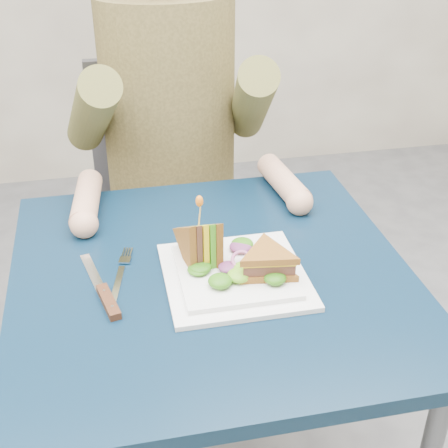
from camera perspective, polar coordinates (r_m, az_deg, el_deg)
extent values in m
cube|color=black|center=(1.19, -1.14, -4.96)|extent=(0.75, 0.75, 0.03)
cylinder|color=#595B5E|center=(1.66, -14.22, -10.10)|extent=(0.04, 0.04, 0.70)
cylinder|color=#595B5E|center=(1.73, 7.51, -7.48)|extent=(0.04, 0.04, 0.70)
cube|color=#47474C|center=(1.83, -4.55, -1.13)|extent=(0.42, 0.40, 0.04)
cube|color=#47474C|center=(1.88, -5.62, 8.23)|extent=(0.42, 0.03, 0.46)
cylinder|color=#47474C|center=(1.82, -9.20, -10.79)|extent=(0.02, 0.02, 0.43)
cylinder|color=#47474C|center=(1.86, 2.06, -9.42)|extent=(0.02, 0.02, 0.43)
cylinder|color=#47474C|center=(2.09, -9.83, -4.73)|extent=(0.02, 0.02, 0.43)
cylinder|color=#47474C|center=(2.12, -0.10, -3.65)|extent=(0.02, 0.02, 0.43)
cylinder|color=brown|center=(1.63, -5.06, 11.17)|extent=(0.34, 0.34, 0.52)
cylinder|color=brown|center=(1.53, -11.99, 9.92)|extent=(0.15, 0.39, 0.31)
cylinder|color=tan|center=(1.40, -12.46, 2.12)|extent=(0.08, 0.20, 0.06)
sphere|color=tan|center=(1.31, -12.67, -0.01)|extent=(0.06, 0.06, 0.06)
cylinder|color=brown|center=(1.58, 2.53, 11.13)|extent=(0.15, 0.39, 0.31)
cylinder|color=tan|center=(1.46, 5.47, 3.88)|extent=(0.08, 0.20, 0.06)
sphere|color=tan|center=(1.37, 6.93, 2.00)|extent=(0.06, 0.06, 0.06)
cube|color=white|center=(1.16, 0.99, -4.78)|extent=(0.26, 0.26, 0.01)
cube|color=white|center=(1.16, 0.99, -4.38)|extent=(0.21, 0.21, 0.01)
cube|color=silver|center=(1.16, -9.71, -5.48)|extent=(0.04, 0.12, 0.00)
cube|color=silver|center=(1.22, -9.05, -3.26)|extent=(0.03, 0.03, 0.00)
cube|color=silver|center=(1.25, -9.18, -2.57)|extent=(0.01, 0.03, 0.00)
cube|color=silver|center=(1.25, -8.95, -2.57)|extent=(0.01, 0.03, 0.00)
cube|color=silver|center=(1.25, -8.73, -2.58)|extent=(0.01, 0.03, 0.00)
cube|color=silver|center=(1.25, -8.50, -2.58)|extent=(0.01, 0.03, 0.00)
cube|color=silver|center=(1.20, -11.89, -4.42)|extent=(0.05, 0.14, 0.00)
cube|color=black|center=(1.12, -10.51, -7.00)|extent=(0.04, 0.10, 0.01)
cylinder|color=silver|center=(1.13, -10.90, -6.01)|extent=(0.01, 0.01, 0.00)
cylinder|color=silver|center=(1.09, -10.18, -7.44)|extent=(0.01, 0.01, 0.00)
cylinder|color=tan|center=(1.13, -2.24, 0.85)|extent=(0.01, 0.01, 0.06)
ellipsoid|color=orange|center=(1.12, -2.26, 2.10)|extent=(0.01, 0.01, 0.02)
torus|color=#9E4C7A|center=(1.15, 1.68, -3.34)|extent=(0.04, 0.04, 0.02)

